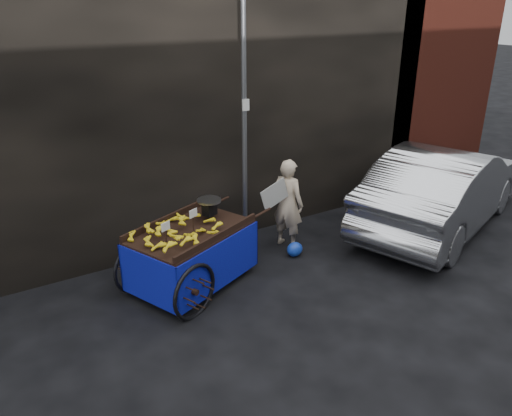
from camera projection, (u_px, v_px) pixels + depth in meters
ground at (271, 279)px, 7.59m from camera, size 80.00×80.00×0.00m
building_wall at (212, 86)px, 8.85m from camera, size 13.50×2.00×5.00m
street_pole at (244, 129)px, 7.97m from camera, size 0.12×0.10×4.00m
banana_cart at (188, 237)px, 7.11m from camera, size 2.58×1.88×1.28m
vendor at (288, 203)px, 8.33m from camera, size 0.92×0.67×1.54m
plastic_bag at (295, 249)px, 8.21m from camera, size 0.27×0.22×0.25m
parked_car at (443, 187)px, 9.09m from camera, size 4.85×3.04×1.51m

